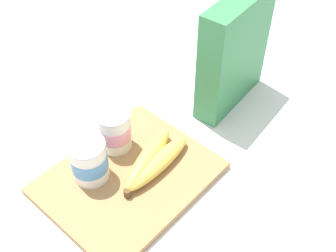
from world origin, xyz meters
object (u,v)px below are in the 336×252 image
Objects in this scene: yogurt_cup_front at (89,160)px; yogurt_cup_back at (115,130)px; cutting_board at (129,178)px; banana_bunch at (153,161)px; cereal_box at (234,53)px.

yogurt_cup_front is 0.09m from yogurt_cup_back.
banana_bunch is at bearing -22.25° from cutting_board.
cereal_box reaches higher than banana_bunch.
cereal_box is 0.30m from yogurt_cup_back.
cutting_board is 0.35m from cereal_box.
banana_bunch is (0.01, -0.10, -0.03)m from yogurt_cup_back.
yogurt_cup_front is (-0.37, 0.05, -0.07)m from cereal_box.
cutting_board is at bearing 175.24° from cereal_box.
banana_bunch reaches higher than cutting_board.
yogurt_cup_front is 0.49× the size of banana_bunch.
cereal_box is 0.29m from banana_bunch.
cereal_box is at bearing -0.09° from cutting_board.
banana_bunch is (0.05, -0.02, 0.03)m from cutting_board.
yogurt_cup_back is (0.04, 0.08, 0.05)m from cutting_board.
cereal_box is 0.38m from yogurt_cup_front.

